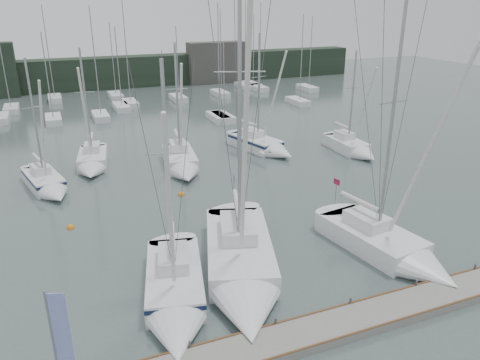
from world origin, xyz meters
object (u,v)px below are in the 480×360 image
Objects in this scene: sailboat_mid_d at (265,146)px; sailboat_near_left at (175,298)px; sailboat_mid_a at (48,185)px; dock_banner at (59,337)px; sailboat_near_center at (243,275)px; buoy_a at (181,195)px; sailboat_mid_b at (92,164)px; sailboat_mid_e at (354,149)px; sailboat_near_right at (397,252)px; sailboat_mid_c at (182,164)px; buoy_c at (71,228)px.

sailboat_near_left is at bearing -140.72° from sailboat_mid_d.
dock_banner is at bearing -103.16° from sailboat_mid_a.
sailboat_near_center is 22.93m from sailboat_mid_d.
sailboat_mid_d is 21.81× the size of buoy_a.
sailboat_near_left reaches higher than sailboat_mid_b.
sailboat_near_center is 1.77× the size of sailboat_mid_e.
sailboat_mid_e is (9.38, 17.46, -0.06)m from sailboat_near_right.
sailboat_mid_d is at bearing 21.24° from sailboat_mid_c.
dock_banner is at bearing -117.42° from buoy_a.
dock_banner is at bearing -143.98° from sailboat_mid_d.
sailboat_mid_e is 18.49m from buoy_a.
buoy_a is at bearing 80.51° from dock_banner.
buoy_c is at bearing -162.51° from buoy_a.
sailboat_near_right reaches higher than sailboat_mid_d.
sailboat_mid_e reaches higher than dock_banner.
sailboat_near_right is at bearing -57.89° from buoy_a.
sailboat_near_center is at bearing -52.46° from buoy_c.
sailboat_mid_e is at bearing -42.59° from sailboat_mid_d.
sailboat_mid_b is 26.52m from dock_banner.
sailboat_near_center is at bearing -76.28° from sailboat_mid_a.
sailboat_near_right reaches higher than sailboat_mid_c.
buoy_c is at bearing -94.09° from sailboat_mid_b.
sailboat_near_center is at bearing 164.26° from sailboat_near_right.
sailboat_mid_e is 18.90× the size of buoy_a.
sailboat_mid_e is at bearing -3.04° from sailboat_mid_b.
buoy_c is at bearing 124.44° from sailboat_near_left.
sailboat_near_center reaches higher than dock_banner.
sailboat_near_right is 20.46m from buoy_c.
dock_banner reaches higher than buoy_c.
sailboat_near_center is at bearing -91.28° from buoy_a.
sailboat_mid_e is at bearing -16.06° from sailboat_mid_a.
sailboat_near_right is 16.52m from buoy_a.
sailboat_mid_d is at bearing 27.98° from buoy_c.
sailboat_mid_c is 5.44m from buoy_a.
sailboat_near_left reaches higher than sailboat_mid_d.
sailboat_mid_c reaches higher than sailboat_mid_e.
sailboat_mid_b is 20.18× the size of buoy_a.
sailboat_near_left is 14.09m from buoy_a.
sailboat_mid_d is (8.96, 2.16, -0.02)m from sailboat_mid_c.
sailboat_near_right is 1.46× the size of sailboat_mid_e.
sailboat_mid_b is (-14.43, 22.48, -0.04)m from sailboat_near_right.
sailboat_near_center is at bearing -133.85° from sailboat_mid_d.
sailboat_near_left is at bearing -76.93° from sailboat_mid_b.
sailboat_near_center reaches higher than sailboat_mid_d.
sailboat_near_center reaches higher than sailboat_near_right.
sailboat_mid_d is at bearing 68.62° from sailboat_near_left.
sailboat_mid_a reaches higher than buoy_c.
sailboat_mid_e is at bearing 50.90° from sailboat_near_left.
sailboat_near_left is 27.94m from sailboat_mid_e.
sailboat_near_right is 27.61× the size of buoy_a.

